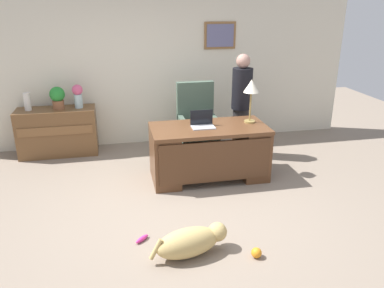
{
  "coord_description": "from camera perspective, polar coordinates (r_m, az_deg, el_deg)",
  "views": [
    {
      "loc": [
        -0.73,
        -4.12,
        2.45
      ],
      "look_at": [
        0.19,
        0.3,
        0.75
      ],
      "focal_mm": 36.17,
      "sensor_mm": 36.0,
      "label": 1
    }
  ],
  "objects": [
    {
      "name": "ground_plane",
      "position": [
        4.85,
        -1.51,
        -9.73
      ],
      "size": [
        12.0,
        12.0,
        0.0
      ],
      "primitive_type": "plane",
      "color": "gray"
    },
    {
      "name": "back_wall",
      "position": [
        6.84,
        -5.55,
        11.33
      ],
      "size": [
        7.0,
        0.16,
        2.7
      ],
      "color": "beige",
      "rests_on": "ground_plane"
    },
    {
      "name": "desk",
      "position": [
        5.51,
        2.56,
        -1.04
      ],
      "size": [
        1.63,
        0.81,
        0.77
      ],
      "color": "brown",
      "rests_on": "ground_plane"
    },
    {
      "name": "credenza",
      "position": [
        6.76,
        -19.18,
        1.72
      ],
      "size": [
        1.25,
        0.5,
        0.78
      ],
      "color": "brown",
      "rests_on": "ground_plane"
    },
    {
      "name": "armchair",
      "position": [
        6.3,
        0.73,
        2.82
      ],
      "size": [
        0.6,
        0.59,
        1.2
      ],
      "color": "#475B4C",
      "rests_on": "ground_plane"
    },
    {
      "name": "person_standing",
      "position": [
        6.27,
        7.27,
        5.75
      ],
      "size": [
        0.32,
        0.32,
        1.66
      ],
      "color": "#262323",
      "rests_on": "ground_plane"
    },
    {
      "name": "dog_lying",
      "position": [
        4.02,
        -0.15,
        -14.18
      ],
      "size": [
        0.83,
        0.43,
        0.3
      ],
      "color": "tan",
      "rests_on": "ground_plane"
    },
    {
      "name": "laptop",
      "position": [
        5.39,
        1.54,
        3.14
      ],
      "size": [
        0.32,
        0.22,
        0.22
      ],
      "color": "#B2B5BA",
      "rests_on": "desk"
    },
    {
      "name": "desk_lamp",
      "position": [
        5.54,
        8.74,
        8.04
      ],
      "size": [
        0.22,
        0.22,
        0.62
      ],
      "color": "#9E8447",
      "rests_on": "desk"
    },
    {
      "name": "vase_with_flowers",
      "position": [
        6.56,
        -16.49,
        6.96
      ],
      "size": [
        0.17,
        0.17,
        0.38
      ],
      "color": "#AEC9CD",
      "rests_on": "credenza"
    },
    {
      "name": "vase_empty",
      "position": [
        6.69,
        -23.13,
        5.77
      ],
      "size": [
        0.1,
        0.1,
        0.29
      ],
      "primitive_type": "cylinder",
      "color": "silver",
      "rests_on": "credenza"
    },
    {
      "name": "potted_plant",
      "position": [
        6.59,
        -19.22,
        6.59
      ],
      "size": [
        0.24,
        0.24,
        0.36
      ],
      "color": "brown",
      "rests_on": "credenza"
    },
    {
      "name": "dog_toy_ball",
      "position": [
        4.09,
        9.48,
        -15.53
      ],
      "size": [
        0.11,
        0.11,
        0.11
      ],
      "primitive_type": "sphere",
      "color": "orange",
      "rests_on": "ground_plane"
    },
    {
      "name": "dog_toy_bone",
      "position": [
        4.33,
        -1.85,
        -13.4
      ],
      "size": [
        0.07,
        0.15,
        0.05
      ],
      "primitive_type": "ellipsoid",
      "rotation": [
        0.0,
        0.0,
        1.43
      ],
      "color": "beige",
      "rests_on": "ground_plane"
    },
    {
      "name": "dog_toy_plush",
      "position": [
        4.32,
        -7.37,
        -13.7
      ],
      "size": [
        0.17,
        0.16,
        0.05
      ],
      "primitive_type": "ellipsoid",
      "rotation": [
        0.0,
        0.0,
        0.74
      ],
      "color": "#D8338C",
      "rests_on": "ground_plane"
    }
  ]
}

